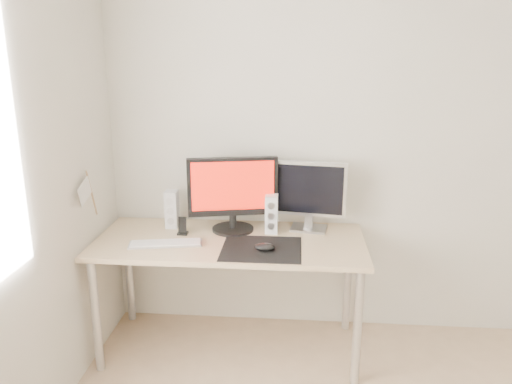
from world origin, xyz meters
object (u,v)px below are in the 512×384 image
object	(u,v)px
main_monitor	(233,192)
speaker_left	(172,209)
speaker_right	(271,214)
desk	(230,252)
keyboard	(166,243)
second_monitor	(310,193)
phone_dock	(183,229)
mouse	(265,247)

from	to	relation	value
main_monitor	speaker_left	distance (m)	0.42
speaker_left	speaker_right	bearing A→B (deg)	-3.68
desk	keyboard	distance (m)	0.39
second_monitor	keyboard	size ratio (longest dim) A/B	1.04
speaker_left	keyboard	world-z (taller)	speaker_left
second_monitor	speaker_right	distance (m)	0.27
speaker_left	speaker_right	distance (m)	0.63
desk	phone_dock	bearing A→B (deg)	168.37
mouse	keyboard	xyz separation A→B (m)	(-0.58, 0.05, -0.02)
second_monitor	phone_dock	world-z (taller)	second_monitor
mouse	main_monitor	bearing A→B (deg)	124.77
desk	speaker_left	distance (m)	0.48
speaker_right	main_monitor	bearing A→B (deg)	178.23
main_monitor	phone_dock	bearing A→B (deg)	-163.43
second_monitor	main_monitor	bearing A→B (deg)	-172.46
mouse	phone_dock	world-z (taller)	phone_dock
speaker_right	keyboard	distance (m)	0.66
second_monitor	speaker_right	bearing A→B (deg)	-163.27
phone_dock	main_monitor	bearing A→B (deg)	16.57
mouse	speaker_left	world-z (taller)	speaker_left
speaker_left	phone_dock	distance (m)	0.18
desk	main_monitor	world-z (taller)	main_monitor
speaker_right	phone_dock	world-z (taller)	speaker_right
keyboard	main_monitor	bearing A→B (deg)	36.42
desk	speaker_right	distance (m)	0.34
keyboard	phone_dock	bearing A→B (deg)	71.00
desk	speaker_right	size ratio (longest dim) A/B	6.70
desk	phone_dock	distance (m)	0.32
desk	second_monitor	size ratio (longest dim) A/B	3.55
main_monitor	mouse	bearing A→B (deg)	-55.23
speaker_left	mouse	bearing A→B (deg)	-29.63
speaker_left	second_monitor	bearing A→B (deg)	1.93
main_monitor	second_monitor	xyz separation A→B (m)	(0.47, 0.06, -0.01)
main_monitor	speaker_left	bearing A→B (deg)	175.17
main_monitor	speaker_right	xyz separation A→B (m)	(0.24, -0.01, -0.13)
desk	keyboard	size ratio (longest dim) A/B	3.68
main_monitor	phone_dock	size ratio (longest dim) A/B	4.91
speaker_left	phone_dock	world-z (taller)	speaker_left
mouse	keyboard	distance (m)	0.58
desk	speaker_right	bearing A→B (deg)	30.84
phone_dock	speaker_right	bearing A→B (deg)	8.64
speaker_left	desk	bearing A→B (deg)	-25.13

